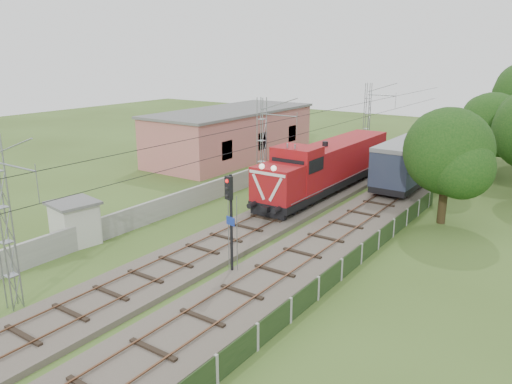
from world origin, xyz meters
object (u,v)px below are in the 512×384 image
Objects in this scene: locomotive at (327,166)px; relay_hut at (75,222)px; coach_rake at (512,105)px; signal_post at (230,208)px.

locomotive reaches higher than relay_hut.
coach_rake is at bearing 84.98° from locomotive.
locomotive is 6.05× the size of relay_hut.
coach_rake is at bearing 88.48° from signal_post.
locomotive is 3.32× the size of signal_post.
locomotive is 0.16× the size of coach_rake.
relay_hut is at bearing -170.41° from signal_post.
coach_rake is at bearing 80.67° from relay_hut.
relay_hut is (-12.40, -75.49, -1.18)m from coach_rake.
signal_post is 1.82× the size of relay_hut.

